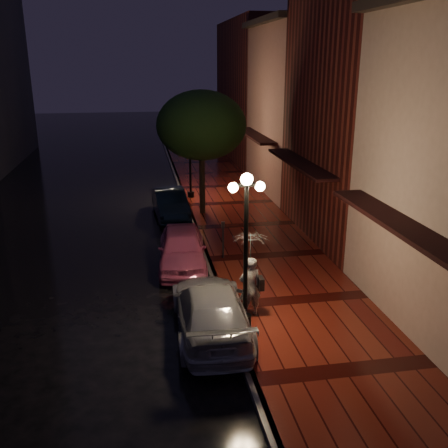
{
  "coord_description": "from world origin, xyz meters",
  "views": [
    {
      "loc": [
        -2.31,
        -17.06,
        7.13
      ],
      "look_at": [
        0.67,
        0.26,
        1.4
      ],
      "focal_mm": 40.0,
      "sensor_mm": 36.0,
      "label": 1
    }
  ],
  "objects_px": {
    "street_tree": "(202,128)",
    "parking_meter": "(223,236)",
    "pink_car": "(182,248)",
    "silver_car": "(211,310)",
    "woman_with_umbrella": "(250,262)",
    "streetlamp_near": "(246,242)",
    "streetlamp_far": "(190,152)",
    "navy_car": "(170,203)"
  },
  "relations": [
    {
      "from": "streetlamp_near",
      "to": "parking_meter",
      "type": "bearing_deg",
      "value": 87.19
    },
    {
      "from": "streetlamp_near",
      "to": "silver_car",
      "type": "relative_size",
      "value": 0.9
    },
    {
      "from": "streetlamp_near",
      "to": "parking_meter",
      "type": "xyz_separation_m",
      "value": [
        0.25,
        5.05,
        -1.6
      ]
    },
    {
      "from": "streetlamp_near",
      "to": "pink_car",
      "type": "height_order",
      "value": "streetlamp_near"
    },
    {
      "from": "streetlamp_near",
      "to": "streetlamp_far",
      "type": "distance_m",
      "value": 14.0
    },
    {
      "from": "street_tree",
      "to": "streetlamp_far",
      "type": "bearing_deg",
      "value": 94.91
    },
    {
      "from": "streetlamp_far",
      "to": "woman_with_umbrella",
      "type": "relative_size",
      "value": 1.71
    },
    {
      "from": "woman_with_umbrella",
      "to": "parking_meter",
      "type": "xyz_separation_m",
      "value": [
        -0.01,
        4.54,
        -0.81
      ]
    },
    {
      "from": "streetlamp_near",
      "to": "woman_with_umbrella",
      "type": "height_order",
      "value": "streetlamp_near"
    },
    {
      "from": "silver_car",
      "to": "street_tree",
      "type": "bearing_deg",
      "value": -94.78
    },
    {
      "from": "street_tree",
      "to": "pink_car",
      "type": "xyz_separation_m",
      "value": [
        -1.56,
        -6.19,
        -3.54
      ]
    },
    {
      "from": "streetlamp_near",
      "to": "pink_car",
      "type": "xyz_separation_m",
      "value": [
        -1.3,
        4.8,
        -1.89
      ]
    },
    {
      "from": "streetlamp_far",
      "to": "navy_car",
      "type": "relative_size",
      "value": 1.06
    },
    {
      "from": "streetlamp_far",
      "to": "silver_car",
      "type": "height_order",
      "value": "streetlamp_far"
    },
    {
      "from": "streetlamp_far",
      "to": "woman_with_umbrella",
      "type": "xyz_separation_m",
      "value": [
        0.25,
        -13.49,
        -0.79
      ]
    },
    {
      "from": "navy_car",
      "to": "street_tree",
      "type": "bearing_deg",
      "value": -6.81
    },
    {
      "from": "street_tree",
      "to": "silver_car",
      "type": "relative_size",
      "value": 1.21
    },
    {
      "from": "street_tree",
      "to": "navy_car",
      "type": "bearing_deg",
      "value": 177.33
    },
    {
      "from": "streetlamp_near",
      "to": "streetlamp_far",
      "type": "bearing_deg",
      "value": 90.0
    },
    {
      "from": "silver_car",
      "to": "woman_with_umbrella",
      "type": "height_order",
      "value": "woman_with_umbrella"
    },
    {
      "from": "pink_car",
      "to": "woman_with_umbrella",
      "type": "distance_m",
      "value": 4.69
    },
    {
      "from": "streetlamp_far",
      "to": "parking_meter",
      "type": "xyz_separation_m",
      "value": [
        0.25,
        -8.95,
        -1.6
      ]
    },
    {
      "from": "streetlamp_near",
      "to": "street_tree",
      "type": "xyz_separation_m",
      "value": [
        0.26,
        10.99,
        1.64
      ]
    },
    {
      "from": "pink_car",
      "to": "street_tree",
      "type": "bearing_deg",
      "value": 80.11
    },
    {
      "from": "streetlamp_near",
      "to": "navy_car",
      "type": "height_order",
      "value": "streetlamp_near"
    },
    {
      "from": "parking_meter",
      "to": "pink_car",
      "type": "bearing_deg",
      "value": -165.2
    },
    {
      "from": "streetlamp_far",
      "to": "pink_car",
      "type": "distance_m",
      "value": 9.48
    },
    {
      "from": "street_tree",
      "to": "parking_meter",
      "type": "xyz_separation_m",
      "value": [
        -0.01,
        -5.94,
        -3.24
      ]
    },
    {
      "from": "streetlamp_near",
      "to": "silver_car",
      "type": "bearing_deg",
      "value": 179.33
    },
    {
      "from": "streetlamp_far",
      "to": "silver_car",
      "type": "bearing_deg",
      "value": -93.89
    },
    {
      "from": "silver_car",
      "to": "parking_meter",
      "type": "height_order",
      "value": "parking_meter"
    },
    {
      "from": "street_tree",
      "to": "pink_car",
      "type": "distance_m",
      "value": 7.3
    },
    {
      "from": "pink_car",
      "to": "silver_car",
      "type": "bearing_deg",
      "value": -81.64
    },
    {
      "from": "pink_car",
      "to": "woman_with_umbrella",
      "type": "bearing_deg",
      "value": -65.91
    },
    {
      "from": "woman_with_umbrella",
      "to": "parking_meter",
      "type": "bearing_deg",
      "value": -99.4
    },
    {
      "from": "silver_car",
      "to": "navy_car",
      "type": "bearing_deg",
      "value": -86.65
    },
    {
      "from": "silver_car",
      "to": "parking_meter",
      "type": "bearing_deg",
      "value": -101.88
    },
    {
      "from": "streetlamp_near",
      "to": "pink_car",
      "type": "relative_size",
      "value": 1.03
    },
    {
      "from": "pink_car",
      "to": "parking_meter",
      "type": "xyz_separation_m",
      "value": [
        1.54,
        0.25,
        0.29
      ]
    },
    {
      "from": "street_tree",
      "to": "woman_with_umbrella",
      "type": "bearing_deg",
      "value": -90.03
    },
    {
      "from": "pink_car",
      "to": "silver_car",
      "type": "height_order",
      "value": "pink_car"
    },
    {
      "from": "pink_car",
      "to": "parking_meter",
      "type": "distance_m",
      "value": 1.59
    }
  ]
}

